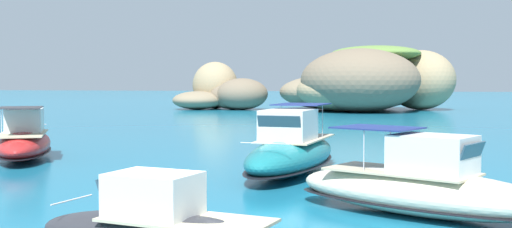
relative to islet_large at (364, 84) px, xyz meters
The scene contains 5 objects.
islet_large is the anchor object (origin of this frame).
islet_small 18.22m from the islet_large, behind, with size 13.89×12.07×6.23m.
motorboat_cream 62.56m from the islet_large, 87.12° to the right, with size 7.95×5.72×2.44m.
motorboat_teal 55.27m from the islet_large, 91.58° to the right, with size 3.94×9.22×2.80m.
motorboat_red 54.83m from the islet_large, 105.87° to the right, with size 5.74×8.42×2.56m.
Camera 1 is at (4.38, -14.13, 3.82)m, focal length 44.56 mm.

